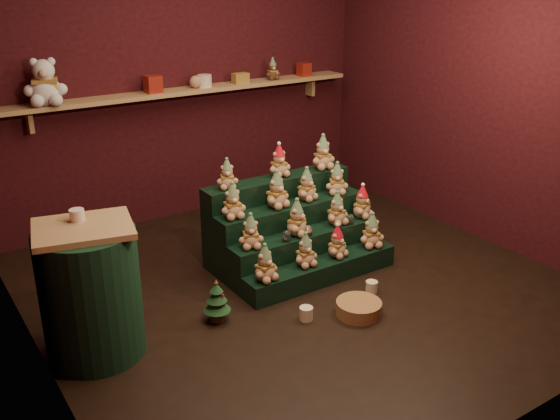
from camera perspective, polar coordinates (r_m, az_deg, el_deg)
ground at (r=5.11m, az=1.82°, el=-6.93°), size 4.00×4.00×0.00m
back_wall at (r=6.36m, az=-9.00°, el=11.88°), size 4.00×0.10×2.80m
front_wall at (r=3.24m, az=23.57°, el=1.13°), size 4.00×0.10×2.80m
left_wall at (r=3.84m, az=-23.82°, el=4.08°), size 0.10×4.00×2.80m
right_wall at (r=6.02m, az=18.40°, el=10.54°), size 0.10×4.00×2.80m
back_shelf at (r=6.22m, az=-8.24°, el=10.73°), size 3.60×0.26×0.24m
riser_tier_front at (r=5.15m, az=3.83°, el=-5.60°), size 1.40×0.22×0.18m
riser_tier_midfront at (r=5.27m, az=2.41°, el=-3.83°), size 1.40×0.22×0.36m
riser_tier_midback at (r=5.39m, az=1.05°, el=-2.14°), size 1.40×0.22×0.54m
riser_tier_back at (r=5.53m, az=-0.24°, el=-0.52°), size 1.40×0.22×0.72m
teddy_0 at (r=4.74m, az=-1.40°, el=-4.86°), size 0.25×0.23×0.29m
teddy_1 at (r=4.97m, az=2.34°, el=-3.66°), size 0.20×0.18×0.28m
teddy_2 at (r=5.15m, az=5.24°, el=-2.88°), size 0.24×0.23×0.27m
teddy_3 at (r=5.36m, az=8.38°, el=-1.85°), size 0.26×0.25×0.30m
teddy_4 at (r=4.86m, az=-2.70°, el=-1.94°), size 0.25×0.24×0.28m
teddy_5 at (r=5.08m, az=1.54°, el=-0.69°), size 0.29×0.28×0.31m
teddy_6 at (r=5.31m, az=5.23°, el=0.14°), size 0.23×0.21×0.29m
teddy_7 at (r=5.50m, az=7.52°, el=0.76°), size 0.26×0.25×0.29m
teddy_8 at (r=4.96m, az=-4.37°, el=0.84°), size 0.23×0.21×0.29m
teddy_9 at (r=5.17m, az=-0.32°, el=1.88°), size 0.26×0.25×0.31m
teddy_10 at (r=5.34m, az=2.44°, el=2.36°), size 0.25×0.24×0.29m
teddy_11 at (r=5.52m, az=5.22°, el=2.89°), size 0.26×0.25×0.28m
teddy_12 at (r=5.10m, az=-4.86°, el=3.30°), size 0.23×0.22×0.25m
teddy_13 at (r=5.39m, az=-0.09°, el=4.53°), size 0.21×0.19×0.28m
teddy_14 at (r=5.61m, az=3.93°, el=5.30°), size 0.24×0.22×0.31m
snow_globe_a at (r=5.00m, az=0.59°, el=-2.38°), size 0.07×0.07×0.09m
snow_globe_b at (r=5.12m, az=2.62°, el=-1.86°), size 0.07×0.07×0.09m
snow_globe_c at (r=5.37m, az=6.42°, el=-0.83°), size 0.06×0.06×0.09m
side_table at (r=4.25m, az=-16.91°, el=-7.17°), size 0.70×0.64×0.92m
table_ornament at (r=4.14m, az=-18.08°, el=-0.44°), size 0.09×0.09×0.08m
mini_christmas_tree at (r=4.58m, az=-5.80°, el=-8.26°), size 0.20×0.20×0.34m
mug_left at (r=4.63m, az=2.41°, el=-9.43°), size 0.10×0.10×0.10m
mug_right at (r=5.04m, az=8.37°, el=-6.97°), size 0.09×0.09×0.09m
wicker_basket at (r=4.73m, az=7.21°, el=-8.90°), size 0.45×0.45×0.11m
white_bear at (r=5.70m, az=-20.78°, el=11.42°), size 0.43×0.41×0.50m
brown_bear at (r=6.62m, az=-0.67°, el=12.76°), size 0.18×0.17×0.22m
gift_tin_red_a at (r=6.03m, az=-11.53°, el=11.21°), size 0.14×0.14×0.16m
gift_tin_cream at (r=6.25m, az=-6.92°, el=11.64°), size 0.14×0.14×0.12m
gift_tin_red_b at (r=6.86m, az=2.21°, el=12.72°), size 0.12×0.12×0.14m
shelf_plush_ball at (r=6.21m, az=-7.72°, el=11.53°), size 0.12×0.12×0.12m
scarf_gift_box at (r=6.44m, az=-3.64°, el=11.95°), size 0.16×0.10×0.10m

